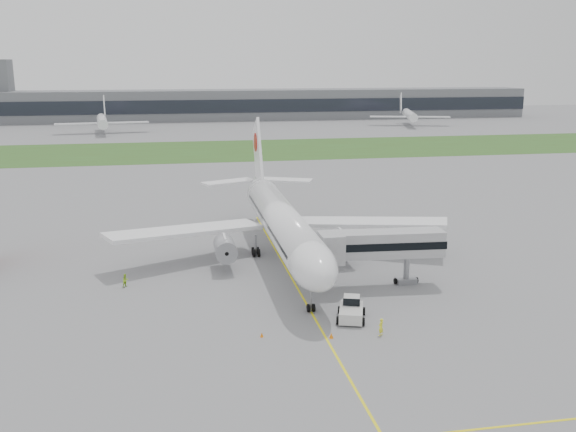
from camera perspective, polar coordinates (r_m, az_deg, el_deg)
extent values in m
plane|color=gray|center=(85.31, -0.11, -4.79)|extent=(600.00, 600.00, 0.00)
cube|color=#3A5821|center=(202.00, -6.20, 5.82)|extent=(600.00, 50.00, 0.02)
cube|color=gray|center=(310.67, -7.78, 9.74)|extent=(320.00, 22.00, 14.00)
cube|color=#20232E|center=(299.70, -7.68, 9.61)|extent=(320.00, 0.60, 6.00)
cylinder|color=white|center=(87.54, -0.58, -0.49)|extent=(5.00, 38.00, 5.00)
ellipsoid|color=white|center=(69.12, 2.18, -4.35)|extent=(5.00, 11.00, 5.00)
cube|color=black|center=(67.92, 2.37, -3.88)|extent=(3.20, 1.54, 1.14)
cone|color=white|center=(108.61, -2.55, 2.68)|extent=(5.00, 10.53, 6.16)
cube|color=white|center=(88.59, -9.11, -1.30)|extent=(22.13, 13.52, 1.70)
cube|color=white|center=(92.72, 7.16, -0.57)|extent=(22.13, 13.52, 1.70)
cylinder|color=gray|center=(84.86, -5.62, -2.83)|extent=(2.70, 5.20, 2.70)
cylinder|color=gray|center=(87.53, 4.88, -2.31)|extent=(2.70, 5.20, 2.70)
cube|color=white|center=(109.24, -2.69, 5.46)|extent=(0.45, 10.90, 12.76)
cylinder|color=#A31309|center=(109.96, -2.77, 6.56)|extent=(0.60, 3.20, 3.20)
cube|color=white|center=(110.43, -5.31, 3.03)|extent=(9.54, 6.34, 0.35)
cube|color=white|center=(111.73, -0.19, 3.21)|extent=(9.54, 6.34, 0.35)
cylinder|color=#939498|center=(70.93, 2.06, -7.34)|extent=(0.24, 0.24, 3.10)
cylinder|color=black|center=(91.28, -2.87, -3.21)|extent=(1.40, 1.10, 1.10)
cylinder|color=black|center=(92.28, 1.08, -3.01)|extent=(1.40, 1.10, 1.10)
cube|color=silver|center=(69.44, 5.63, -8.55)|extent=(3.65, 4.91, 1.17)
cube|color=silver|center=(70.17, 5.68, -7.46)|extent=(2.14, 2.02, 0.97)
cube|color=black|center=(70.16, 5.68, -7.42)|extent=(2.20, 2.08, 0.83)
cylinder|color=black|center=(70.96, 4.60, -8.33)|extent=(0.59, 0.94, 0.88)
cylinder|color=black|center=(70.91, 6.74, -8.40)|extent=(0.59, 0.94, 0.88)
cylinder|color=black|center=(68.27, 4.47, -9.24)|extent=(0.59, 0.94, 0.88)
cylinder|color=black|center=(68.21, 6.70, -9.31)|extent=(0.59, 0.94, 0.88)
cube|color=#B2B2B5|center=(78.53, 8.54, -2.46)|extent=(14.67, 4.01, 3.11)
cube|color=black|center=(78.53, 8.54, -2.46)|extent=(14.88, 4.12, 0.93)
cube|color=#B2B2B5|center=(76.09, 3.84, -2.86)|extent=(2.69, 3.52, 3.52)
cylinder|color=#939498|center=(80.85, 10.49, -4.60)|extent=(0.73, 0.73, 3.94)
cube|color=#939498|center=(81.36, 10.44, -5.67)|extent=(2.57, 1.60, 0.73)
cylinder|color=black|center=(80.98, 9.53, -5.73)|extent=(0.36, 0.74, 0.73)
cylinder|color=black|center=(81.76, 11.35, -5.62)|extent=(0.36, 0.74, 0.73)
cone|color=orange|center=(65.24, -2.35, -10.51)|extent=(0.36, 0.36, 0.49)
cone|color=orange|center=(65.06, 3.87, -10.55)|extent=(0.44, 0.44, 0.60)
imported|color=#FFFE2A|center=(65.94, 8.26, -9.74)|extent=(0.79, 0.75, 1.82)
imported|color=#9FDA24|center=(81.19, -14.25, -5.57)|extent=(1.01, 1.00, 1.64)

